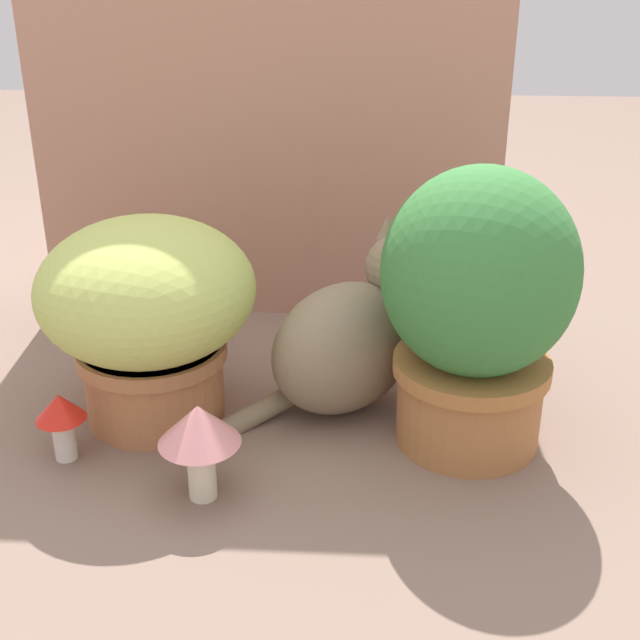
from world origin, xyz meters
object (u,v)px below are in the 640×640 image
object	(u,v)px
cat	(352,339)
mushroom_ornament_pink	(199,432)
grass_planter	(148,310)
mushroom_ornament_red	(60,416)
leafy_planter	(477,304)

from	to	relation	value
cat	mushroom_ornament_pink	xyz separation A→B (m)	(-0.20, -0.27, -0.01)
grass_planter	mushroom_ornament_red	bearing A→B (deg)	-128.54
grass_planter	leafy_planter	distance (m)	0.51
leafy_planter	mushroom_ornament_pink	xyz separation A→B (m)	(-0.39, -0.17, -0.13)
cat	mushroom_ornament_pink	size ratio (longest dim) A/B	2.44
grass_planter	mushroom_ornament_pink	world-z (taller)	grass_planter
grass_planter	leafy_planter	size ratio (longest dim) A/B	0.78
cat	mushroom_ornament_red	size ratio (longest dim) A/B	3.30
leafy_planter	mushroom_ornament_pink	world-z (taller)	leafy_planter
leafy_planter	cat	bearing A→B (deg)	152.02
grass_planter	mushroom_ornament_pink	bearing A→B (deg)	-61.71
cat	mushroom_ornament_red	distance (m)	0.47
grass_planter	cat	size ratio (longest dim) A/B	0.94
cat	mushroom_ornament_pink	world-z (taller)	cat
mushroom_ornament_pink	leafy_planter	bearing A→B (deg)	23.91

